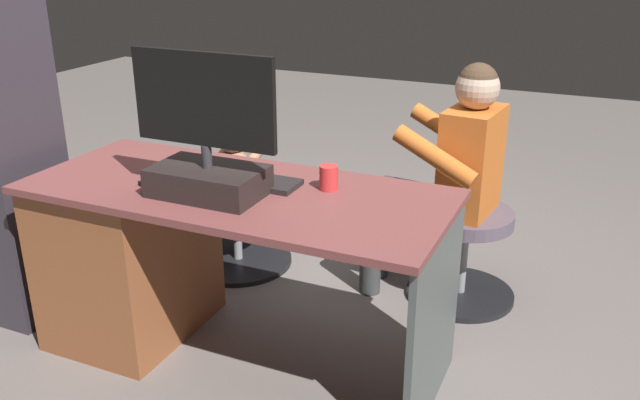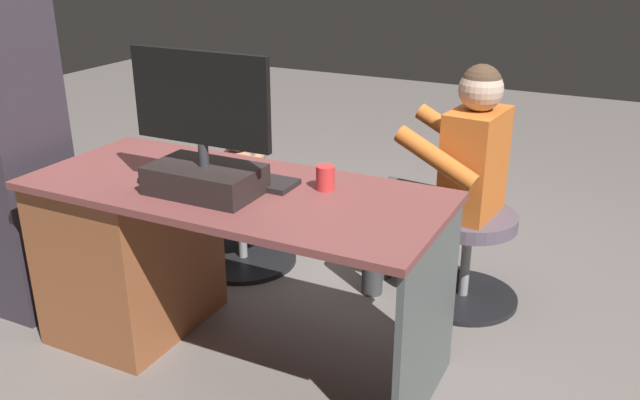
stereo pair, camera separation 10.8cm
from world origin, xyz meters
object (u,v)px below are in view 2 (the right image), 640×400
Objects in this scene: monitor at (204,153)px; computer_mouse at (173,163)px; office_chair_teddy at (242,218)px; visitor_chair at (467,249)px; tv_remote at (158,178)px; cup at (325,178)px; keyboard at (243,178)px; person at (451,167)px; desk at (152,247)px; teddy_bear at (240,154)px.

monitor is 0.35m from computer_mouse.
monitor is 5.62× the size of computer_mouse.
visitor_chair is at bearing -173.70° from office_chair_teddy.
tv_remote is at bearing 42.32° from visitor_chair.
cup is (-0.64, -0.04, 0.03)m from computer_mouse.
office_chair_teddy is at bearing -55.43° from keyboard.
cup is at bearing 62.14° from visitor_chair.
person reaches higher than office_chair_teddy.
office_chair_teddy is (0.43, -0.63, -0.49)m from keyboard.
cup is at bearing 142.54° from office_chair_teddy.
keyboard is at bearing 10.34° from cup.
office_chair_teddy is at bearing -80.41° from computer_mouse.
monitor is 6.09× the size of cup.
keyboard is at bearing -108.01° from monitor.
desk is at bearing -5.72° from tv_remote.
teddy_bear is (0.00, -0.01, 0.33)m from office_chair_teddy.
tv_remote is (-0.04, 0.14, -0.01)m from computer_mouse.
monitor reaches higher than keyboard.
visitor_chair is (-0.73, -0.91, -0.61)m from monitor.
teddy_bear is 1.03m from person.
desk is 0.37m from tv_remote.
office_chair_teddy and visitor_chair have the same top height.
monitor is 1.32m from visitor_chair.
cup is 0.18× the size of visitor_chair.
computer_mouse is 0.30× the size of teddy_bear.
desk is at bearing 45.38° from computer_mouse.
cup is at bearing -176.12° from computer_mouse.
person is (-0.64, -0.90, -0.23)m from monitor.
tv_remote is at bearing 105.99° from computer_mouse.
person is (-0.92, -0.73, -0.10)m from computer_mouse.
keyboard reaches higher than tv_remote.
cup is 0.93m from visitor_chair.
computer_mouse is at bearing 38.50° from person.
visitor_chair is at bearing -143.05° from desk.
visitor_chair is at bearing -116.62° from tv_remote.
cup is at bearing 68.28° from person.
visitor_chair is (-1.09, -0.82, -0.13)m from desk.
monitor is at bearing 165.73° from desk.
desk is 3.17× the size of visitor_chair.
computer_mouse is 0.09× the size of person.
monitor is at bearing 51.23° from visitor_chair.
computer_mouse is at bearing -52.94° from tv_remote.
cup is 1.08m from office_chair_teddy.
computer_mouse is (0.28, -0.17, -0.13)m from monitor.
computer_mouse reaches higher than keyboard.
visitor_chair is (-0.97, -0.88, -0.47)m from tv_remote.
keyboard is at bearing 124.14° from teddy_bear.
office_chair_teddy is at bearing -88.11° from desk.
monitor is 1.70× the size of teddy_bear.
desk is 2.88× the size of office_chair_teddy.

